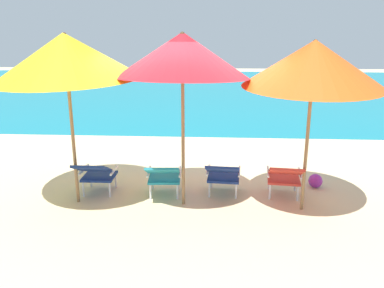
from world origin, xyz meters
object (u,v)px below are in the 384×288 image
(lounge_chair_far_left, at_px, (96,173))
(beach_umbrella_right, at_px, (314,64))
(lounge_chair_near_left, at_px, (164,175))
(lounge_chair_far_right, at_px, (285,176))
(beach_umbrella_center, at_px, (182,55))
(beach_umbrella_left, at_px, (66,56))
(lounge_chair_near_right, at_px, (223,174))
(beach_ball, at_px, (315,181))

(lounge_chair_far_left, bearing_deg, beach_umbrella_right, -5.42)
(beach_umbrella_right, bearing_deg, lounge_chair_near_left, 172.50)
(lounge_chair_near_left, bearing_deg, beach_umbrella_right, -7.50)
(lounge_chair_far_right, height_order, beach_umbrella_center, beach_umbrella_center)
(lounge_chair_far_right, relative_size, beach_umbrella_center, 0.35)
(beach_umbrella_left, relative_size, beach_umbrella_right, 1.18)
(lounge_chair_near_right, relative_size, beach_umbrella_left, 0.30)
(beach_umbrella_right, bearing_deg, lounge_chair_near_right, 161.99)
(lounge_chair_near_right, xyz_separation_m, beach_umbrella_left, (-2.32, -0.33, 1.88))
(beach_umbrella_left, xyz_separation_m, beach_umbrella_right, (3.53, -0.06, -0.08))
(lounge_chair_far_right, bearing_deg, beach_umbrella_right, -59.12)
(beach_umbrella_left, distance_m, beach_umbrella_right, 3.53)
(beach_umbrella_right, xyz_separation_m, beach_ball, (0.42, 0.91, -2.09))
(lounge_chair_near_right, height_order, beach_umbrella_right, beach_umbrella_right)
(lounge_chair_far_left, height_order, beach_umbrella_right, beach_umbrella_right)
(beach_umbrella_left, bearing_deg, beach_umbrella_right, -0.99)
(lounge_chair_far_left, relative_size, beach_umbrella_center, 0.33)
(lounge_chair_near_right, bearing_deg, lounge_chair_far_left, -177.79)
(lounge_chair_near_right, bearing_deg, lounge_chair_far_right, -1.42)
(beach_umbrella_right, bearing_deg, lounge_chair_far_right, 120.88)
(lounge_chair_near_right, bearing_deg, lounge_chair_near_left, -173.64)
(lounge_chair_near_right, distance_m, lounge_chair_far_right, 0.99)
(lounge_chair_far_left, xyz_separation_m, beach_umbrella_left, (-0.24, -0.25, 1.88))
(lounge_chair_far_left, height_order, beach_umbrella_left, beach_umbrella_left)
(beach_umbrella_left, relative_size, beach_ball, 12.65)
(lounge_chair_far_left, xyz_separation_m, lounge_chair_far_right, (3.07, 0.06, 0.00))
(lounge_chair_near_left, bearing_deg, beach_umbrella_left, -170.63)
(lounge_chair_near_left, height_order, beach_ball, lounge_chair_near_left)
(lounge_chair_near_right, xyz_separation_m, beach_umbrella_right, (1.21, -0.39, 1.80))
(beach_ball, bearing_deg, lounge_chair_near_right, -162.37)
(beach_umbrella_left, height_order, beach_umbrella_right, beach_umbrella_left)
(lounge_chair_near_left, distance_m, beach_umbrella_center, 1.94)
(beach_umbrella_left, bearing_deg, lounge_chair_near_left, 9.37)
(lounge_chair_near_left, relative_size, beach_ball, 3.75)
(lounge_chair_far_left, relative_size, beach_ball, 3.64)
(lounge_chair_near_left, distance_m, beach_umbrella_left, 2.33)
(lounge_chair_near_left, distance_m, lounge_chair_near_right, 0.97)
(lounge_chair_near_right, xyz_separation_m, beach_umbrella_center, (-0.63, -0.31, 1.90))
(lounge_chair_near_right, relative_size, beach_umbrella_right, 0.35)
(lounge_chair_near_right, height_order, beach_umbrella_left, beach_umbrella_left)
(beach_umbrella_right, relative_size, beach_ball, 10.68)
(lounge_chair_near_left, bearing_deg, beach_ball, 13.56)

